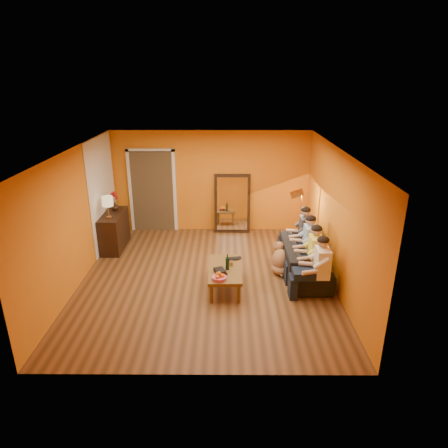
{
  "coord_description": "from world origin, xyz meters",
  "views": [
    {
      "loc": [
        0.39,
        -7.17,
        3.91
      ],
      "look_at": [
        0.35,
        0.5,
        1.0
      ],
      "focal_mm": 32.0,
      "sensor_mm": 36.0,
      "label": 1
    }
  ],
  "objects_px": {
    "floor_lamp": "(300,221)",
    "laptop": "(234,260)",
    "sideboard": "(115,231)",
    "person_far_left": "(322,268)",
    "coffee_table": "(225,278)",
    "table_lamp": "(108,207)",
    "person_mid_right": "(310,243)",
    "vase": "(115,206)",
    "dog": "(280,258)",
    "person_far_right": "(305,233)",
    "tumbler": "(231,263)",
    "mirror_frame": "(232,203)",
    "person_mid_left": "(315,255)",
    "wine_bottle": "(227,262)",
    "sofa": "(303,258)"
  },
  "relations": [
    {
      "from": "coffee_table",
      "to": "sideboard",
      "type": "bearing_deg",
      "value": 142.95
    },
    {
      "from": "person_far_left",
      "to": "dog",
      "type": "bearing_deg",
      "value": 121.92
    },
    {
      "from": "person_far_right",
      "to": "vase",
      "type": "height_order",
      "value": "person_far_right"
    },
    {
      "from": "sideboard",
      "to": "person_far_left",
      "type": "relative_size",
      "value": 0.97
    },
    {
      "from": "sideboard",
      "to": "person_mid_right",
      "type": "height_order",
      "value": "person_mid_right"
    },
    {
      "from": "sofa",
      "to": "dog",
      "type": "distance_m",
      "value": 0.48
    },
    {
      "from": "sofa",
      "to": "coffee_table",
      "type": "bearing_deg",
      "value": 112.2
    },
    {
      "from": "dog",
      "to": "laptop",
      "type": "height_order",
      "value": "dog"
    },
    {
      "from": "coffee_table",
      "to": "person_mid_right",
      "type": "height_order",
      "value": "person_mid_right"
    },
    {
      "from": "floor_lamp",
      "to": "laptop",
      "type": "height_order",
      "value": "floor_lamp"
    },
    {
      "from": "person_mid_right",
      "to": "wine_bottle",
      "type": "bearing_deg",
      "value": -154.51
    },
    {
      "from": "person_far_right",
      "to": "tumbler",
      "type": "distance_m",
      "value": 2.04
    },
    {
      "from": "person_far_right",
      "to": "tumbler",
      "type": "relative_size",
      "value": 13.41
    },
    {
      "from": "floor_lamp",
      "to": "coffee_table",
      "type": "bearing_deg",
      "value": -128.07
    },
    {
      "from": "person_mid_left",
      "to": "person_far_right",
      "type": "distance_m",
      "value": 1.1
    },
    {
      "from": "table_lamp",
      "to": "person_far_left",
      "type": "relative_size",
      "value": 0.42
    },
    {
      "from": "person_far_right",
      "to": "tumbler",
      "type": "height_order",
      "value": "person_far_right"
    },
    {
      "from": "coffee_table",
      "to": "table_lamp",
      "type": "bearing_deg",
      "value": 147.5
    },
    {
      "from": "wine_bottle",
      "to": "vase",
      "type": "xyz_separation_m",
      "value": [
        -2.66,
        2.2,
        0.38
      ]
    },
    {
      "from": "table_lamp",
      "to": "coffee_table",
      "type": "height_order",
      "value": "table_lamp"
    },
    {
      "from": "coffee_table",
      "to": "floor_lamp",
      "type": "distance_m",
      "value": 2.53
    },
    {
      "from": "person_far_left",
      "to": "person_mid_right",
      "type": "bearing_deg",
      "value": 90.0
    },
    {
      "from": "person_mid_right",
      "to": "floor_lamp",
      "type": "bearing_deg",
      "value": 91.71
    },
    {
      "from": "person_far_left",
      "to": "laptop",
      "type": "bearing_deg",
      "value": 156.58
    },
    {
      "from": "sideboard",
      "to": "person_far_right",
      "type": "relative_size",
      "value": 0.97
    },
    {
      "from": "person_far_right",
      "to": "person_far_left",
      "type": "bearing_deg",
      "value": -90.0
    },
    {
      "from": "tumbler",
      "to": "mirror_frame",
      "type": "bearing_deg",
      "value": 88.79
    },
    {
      "from": "person_far_left",
      "to": "coffee_table",
      "type": "bearing_deg",
      "value": 169.24
    },
    {
      "from": "dog",
      "to": "vase",
      "type": "relative_size",
      "value": 3.3
    },
    {
      "from": "tumbler",
      "to": "vase",
      "type": "height_order",
      "value": "vase"
    },
    {
      "from": "mirror_frame",
      "to": "wine_bottle",
      "type": "xyz_separation_m",
      "value": [
        -0.13,
        -3.03,
        -0.18
      ]
    },
    {
      "from": "coffee_table",
      "to": "person_far_right",
      "type": "height_order",
      "value": "person_far_right"
    },
    {
      "from": "mirror_frame",
      "to": "person_far_left",
      "type": "distance_m",
      "value": 3.68
    },
    {
      "from": "dog",
      "to": "table_lamp",
      "type": "bearing_deg",
      "value": 147.6
    },
    {
      "from": "table_lamp",
      "to": "person_far_right",
      "type": "bearing_deg",
      "value": -3.73
    },
    {
      "from": "laptop",
      "to": "vase",
      "type": "distance_m",
      "value": 3.36
    },
    {
      "from": "mirror_frame",
      "to": "floor_lamp",
      "type": "bearing_deg",
      "value": -37.93
    },
    {
      "from": "coffee_table",
      "to": "person_far_left",
      "type": "relative_size",
      "value": 1.0
    },
    {
      "from": "floor_lamp",
      "to": "table_lamp",
      "type": "bearing_deg",
      "value": -171.48
    },
    {
      "from": "person_mid_right",
      "to": "person_far_right",
      "type": "distance_m",
      "value": 0.55
    },
    {
      "from": "table_lamp",
      "to": "vase",
      "type": "bearing_deg",
      "value": 90.0
    },
    {
      "from": "mirror_frame",
      "to": "person_mid_right",
      "type": "height_order",
      "value": "mirror_frame"
    },
    {
      "from": "mirror_frame",
      "to": "wine_bottle",
      "type": "height_order",
      "value": "mirror_frame"
    },
    {
      "from": "person_mid_right",
      "to": "laptop",
      "type": "relative_size",
      "value": 3.79
    },
    {
      "from": "sideboard",
      "to": "vase",
      "type": "xyz_separation_m",
      "value": [
        0.0,
        0.25,
        0.53
      ]
    },
    {
      "from": "dog",
      "to": "tumbler",
      "type": "distance_m",
      "value": 1.16
    },
    {
      "from": "sideboard",
      "to": "person_mid_left",
      "type": "bearing_deg",
      "value": -21.08
    },
    {
      "from": "coffee_table",
      "to": "vase",
      "type": "bearing_deg",
      "value": 139.52
    },
    {
      "from": "vase",
      "to": "laptop",
      "type": "bearing_deg",
      "value": -32.84
    },
    {
      "from": "table_lamp",
      "to": "person_mid_right",
      "type": "bearing_deg",
      "value": -10.82
    }
  ]
}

